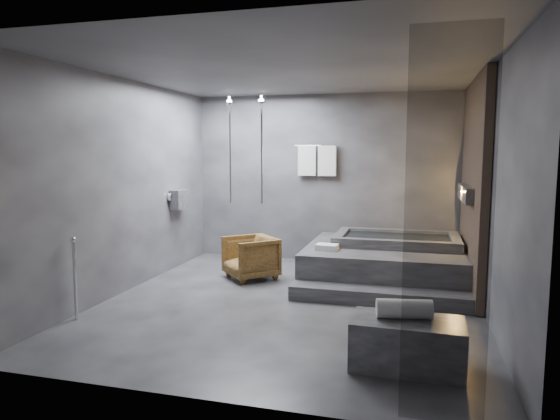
% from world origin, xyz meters
% --- Properties ---
extents(room, '(5.00, 5.04, 2.82)m').
position_xyz_m(room, '(0.40, 0.24, 1.73)').
color(room, '#29292B').
rests_on(room, ground).
extents(tub_deck, '(2.20, 2.00, 0.50)m').
position_xyz_m(tub_deck, '(1.05, 1.45, 0.25)').
color(tub_deck, '#2D2D30').
rests_on(tub_deck, ground).
extents(tub_step, '(2.20, 0.36, 0.18)m').
position_xyz_m(tub_step, '(1.05, 0.27, 0.09)').
color(tub_step, '#2D2D30').
rests_on(tub_step, ground).
extents(concrete_bench, '(0.96, 0.54, 0.43)m').
position_xyz_m(concrete_bench, '(1.42, -1.52, 0.21)').
color(concrete_bench, '#343437').
rests_on(concrete_bench, ground).
extents(driftwood_chair, '(0.95, 0.95, 0.62)m').
position_xyz_m(driftwood_chair, '(-0.86, 1.02, 0.31)').
color(driftwood_chair, '#3E270F').
rests_on(driftwood_chair, ground).
extents(rolled_towel, '(0.49, 0.25, 0.17)m').
position_xyz_m(rolled_towel, '(1.38, -1.49, 0.51)').
color(rolled_towel, silver).
rests_on(rolled_towel, concrete_bench).
extents(deck_towel, '(0.31, 0.24, 0.08)m').
position_xyz_m(deck_towel, '(0.29, 0.94, 0.54)').
color(deck_towel, white).
rests_on(deck_towel, tub_deck).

